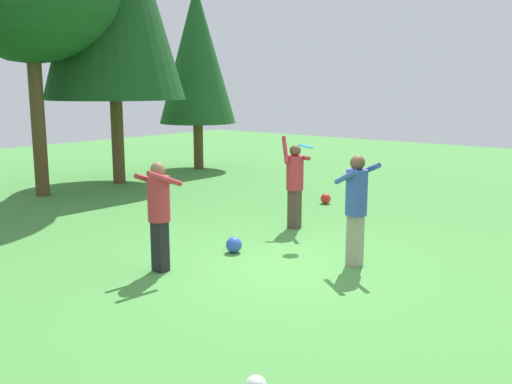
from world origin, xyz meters
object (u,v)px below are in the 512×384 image
object	(u,v)px
frisbee	(306,146)
ball_red	(326,199)
tree_far_right	(197,55)
person_bystander	(159,207)
ball_blue	(234,245)
person_catcher	(356,201)
person_thrower	(295,179)

from	to	relation	value
frisbee	ball_red	xyz separation A→B (m)	(3.00, 1.42, -1.61)
ball_red	tree_far_right	xyz separation A→B (m)	(2.29, 6.55, 3.67)
person_bystander	ball_red	world-z (taller)	person_bystander
person_bystander	frisbee	bearing A→B (deg)	0.00
tree_far_right	ball_blue	bearing A→B (deg)	-132.04
person_catcher	frisbee	distance (m)	1.88
person_thrower	ball_blue	size ratio (longest dim) A/B	6.66
tree_far_right	frisbee	bearing A→B (deg)	-123.58
person_thrower	frisbee	world-z (taller)	person_thrower
frisbee	tree_far_right	xyz separation A→B (m)	(5.29, 7.97, 2.06)
frisbee	ball_blue	xyz separation A→B (m)	(-1.51, 0.43, -1.60)
ball_blue	tree_far_right	distance (m)	10.79
frisbee	ball_red	size ratio (longest dim) A/B	1.51
person_thrower	ball_red	distance (m)	2.72
person_bystander	frisbee	xyz separation A→B (m)	(2.95, -0.66, 0.73)
person_thrower	ball_blue	distance (m)	2.24
frisbee	tree_far_right	distance (m)	9.78
ball_blue	tree_far_right	bearing A→B (deg)	47.96
ball_red	ball_blue	xyz separation A→B (m)	(-4.51, -1.00, 0.01)
ball_blue	person_bystander	bearing A→B (deg)	170.68
ball_red	person_bystander	bearing A→B (deg)	-172.73
person_bystander	ball_blue	size ratio (longest dim) A/B	6.12
frisbee	tree_far_right	bearing A→B (deg)	56.42
person_thrower	frisbee	distance (m)	1.11
person_bystander	person_catcher	bearing A→B (deg)	-33.49
person_catcher	frisbee	bearing A→B (deg)	0.00
person_catcher	frisbee	world-z (taller)	frisbee
person_catcher	tree_far_right	world-z (taller)	tree_far_right
frisbee	ball_blue	size ratio (longest dim) A/B	1.36
person_bystander	tree_far_right	xyz separation A→B (m)	(8.24, 7.30, 2.79)
person_catcher	ball_blue	bearing A→B (deg)	47.65
person_thrower	frisbee	size ratio (longest dim) A/B	4.90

